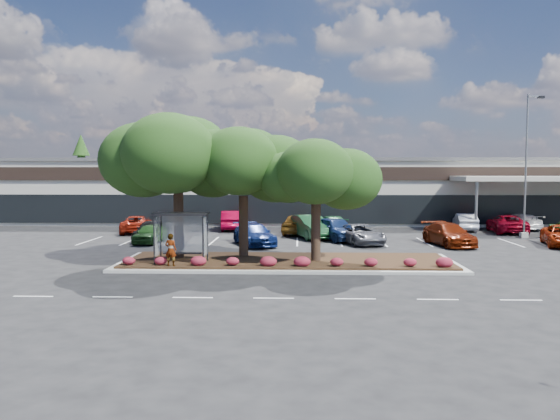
{
  "coord_description": "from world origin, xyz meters",
  "views": [
    {
      "loc": [
        -1.44,
        -25.1,
        4.96
      ],
      "look_at": [
        -2.57,
        8.61,
        2.6
      ],
      "focal_mm": 35.0,
      "sensor_mm": 36.0,
      "label": 1
    }
  ],
  "objects": [
    {
      "name": "ground",
      "position": [
        0.0,
        0.0,
        0.0
      ],
      "size": [
        160.0,
        160.0,
        0.0
      ],
      "primitive_type": "plane",
      "color": "black",
      "rests_on": "ground"
    },
    {
      "name": "retail_store",
      "position": [
        0.06,
        33.91,
        3.15
      ],
      "size": [
        80.4,
        25.2,
        6.25
      ],
      "color": "beige",
      "rests_on": "ground"
    },
    {
      "name": "landscape_island",
      "position": [
        -2.0,
        4.0,
        0.12
      ],
      "size": [
        18.0,
        6.0,
        0.26
      ],
      "color": "#AAAAA5",
      "rests_on": "ground"
    },
    {
      "name": "lane_markings",
      "position": [
        -0.14,
        10.42,
        0.01
      ],
      "size": [
        33.12,
        20.06,
        0.01
      ],
      "color": "silver",
      "rests_on": "ground"
    },
    {
      "name": "shrub_row",
      "position": [
        -2.0,
        1.9,
        0.51
      ],
      "size": [
        17.0,
        0.8,
        0.5
      ],
      "primitive_type": null,
      "color": "maroon",
      "rests_on": "landscape_island"
    },
    {
      "name": "bus_shelter",
      "position": [
        -7.5,
        2.95,
        2.31
      ],
      "size": [
        2.75,
        1.55,
        2.59
      ],
      "color": "black",
      "rests_on": "landscape_island"
    },
    {
      "name": "island_tree_west",
      "position": [
        -8.0,
        4.5,
        4.21
      ],
      "size": [
        7.2,
        7.2,
        7.89
      ],
      "primitive_type": null,
      "color": "#18320E",
      "rests_on": "landscape_island"
    },
    {
      "name": "island_tree_mid",
      "position": [
        -4.5,
        5.2,
        3.92
      ],
      "size": [
        6.6,
        6.6,
        7.32
      ],
      "primitive_type": null,
      "color": "#18320E",
      "rests_on": "landscape_island"
    },
    {
      "name": "island_tree_east",
      "position": [
        -0.5,
        3.7,
        3.51
      ],
      "size": [
        5.8,
        5.8,
        6.5
      ],
      "primitive_type": null,
      "color": "#18320E",
      "rests_on": "landscape_island"
    },
    {
      "name": "conifer_north_west",
      "position": [
        -30.0,
        46.0,
        5.0
      ],
      "size": [
        4.4,
        4.4,
        10.0
      ],
      "primitive_type": "cone",
      "color": "#18320E",
      "rests_on": "ground"
    },
    {
      "name": "person_waiting",
      "position": [
        -7.8,
        1.7,
        1.08
      ],
      "size": [
        0.66,
        0.5,
        1.64
      ],
      "primitive_type": "imported",
      "rotation": [
        0.0,
        0.0,
        2.95
      ],
      "color": "#594C47",
      "rests_on": "landscape_island"
    },
    {
      "name": "light_pole",
      "position": [
        15.67,
        16.33,
        4.77
      ],
      "size": [
        1.43,
        0.6,
        10.7
      ],
      "rotation": [
        0.0,
        0.0,
        0.17
      ],
      "color": "#AAAAA5",
      "rests_on": "ground"
    },
    {
      "name": "car_0",
      "position": [
        -12.12,
        13.89,
        0.75
      ],
      "size": [
        1.96,
        4.45,
        1.49
      ],
      "primitive_type": "imported",
      "rotation": [
        0.0,
        0.0,
        -0.05
      ],
      "color": "black",
      "rests_on": "ground"
    },
    {
      "name": "car_1",
      "position": [
        -11.79,
        12.44,
        0.66
      ],
      "size": [
        1.84,
        3.98,
        1.32
      ],
      "primitive_type": "imported",
      "rotation": [
        0.0,
        0.0,
        -0.07
      ],
      "color": "#23521E",
      "rests_on": "ground"
    },
    {
      "name": "car_2",
      "position": [
        -4.41,
        11.61,
        0.72
      ],
      "size": [
        3.72,
        5.34,
        1.44
      ],
      "primitive_type": "imported",
      "rotation": [
        0.0,
        0.0,
        0.38
      ],
      "color": "navy",
      "rests_on": "ground"
    },
    {
      "name": "car_3",
      "position": [
        -0.58,
        15.61,
        0.86
      ],
      "size": [
        3.61,
        5.5,
        1.71
      ],
      "primitive_type": "imported",
      "rotation": [
        0.0,
        0.0,
        0.38
      ],
      "color": "#1A4927",
      "rests_on": "ground"
    },
    {
      "name": "car_4",
      "position": [
        1.27,
        14.43,
        0.84
      ],
      "size": [
        3.83,
        5.31,
        1.68
      ],
      "primitive_type": "imported",
      "rotation": [
        0.0,
        0.0,
        0.42
      ],
      "color": "navy",
      "rests_on": "ground"
    },
    {
      "name": "car_5",
      "position": [
        2.81,
        12.43,
        0.68
      ],
      "size": [
        3.63,
        5.34,
        1.36
      ],
      "primitive_type": "imported",
      "rotation": [
        0.0,
        0.0,
        0.31
      ],
      "color": "#55565D",
      "rests_on": "ground"
    },
    {
      "name": "car_6",
      "position": [
        8.73,
        11.81,
        0.75
      ],
      "size": [
        3.03,
        5.45,
        1.49
      ],
      "primitive_type": "imported",
      "rotation": [
        0.0,
        0.0,
        0.19
      ],
      "color": "#621905",
      "rests_on": "ground"
    },
    {
      "name": "car_9",
      "position": [
        -14.61,
        18.69,
        0.7
      ],
      "size": [
        3.35,
        5.43,
        1.4
      ],
      "primitive_type": "imported",
      "rotation": [
        0.0,
        0.0,
        3.36
      ],
      "color": "maroon",
      "rests_on": "ground"
    },
    {
      "name": "car_10",
      "position": [
        -7.11,
        21.25,
        0.83
      ],
      "size": [
        2.29,
        5.19,
        1.66
      ],
      "primitive_type": "imported",
      "rotation": [
        0.0,
        0.0,
        3.25
      ],
      "color": "maroon",
      "rests_on": "ground"
    },
    {
      "name": "car_12",
      "position": [
        -1.37,
        18.04,
        0.85
      ],
      "size": [
        3.07,
        5.3,
        1.69
      ],
      "primitive_type": "imported",
      "rotation": [
        0.0,
        0.0,
        2.91
      ],
      "color": "brown",
      "rests_on": "ground"
    },
    {
      "name": "car_13",
      "position": [
        1.29,
        18.17,
        0.75
      ],
      "size": [
        2.44,
        5.27,
        1.49
      ],
      "primitive_type": "imported",
      "rotation": [
        0.0,
        0.0,
        3.21
      ],
      "color": "#1A522C",
      "rests_on": "ground"
    },
    {
      "name": "car_15",
      "position": [
        12.7,
        21.35,
        0.73
      ],
      "size": [
        2.13,
        4.59,
        1.46
      ],
      "primitive_type": "imported",
      "rotation": [
        0.0,
        0.0,
        3.0
      ],
      "color": "silver",
      "rests_on": "ground"
    },
    {
      "name": "car_16",
      "position": [
        15.55,
        19.67,
        0.73
      ],
      "size": [
        3.06,
        5.54,
        1.47
      ],
      "primitive_type": "imported",
      "rotation": [
        0.0,
        0.0,
        3.02
      ],
      "color": "maroon",
      "rests_on": "ground"
    },
    {
      "name": "car_17",
      "position": [
        17.63,
        22.3,
        0.69
      ],
      "size": [
        2.73,
        5.01,
        1.38
      ],
      "primitive_type": "imported",
      "rotation": [
        0.0,
        0.0,
        3.32
      ],
      "color": "white",
      "rests_on": "ground"
    }
  ]
}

